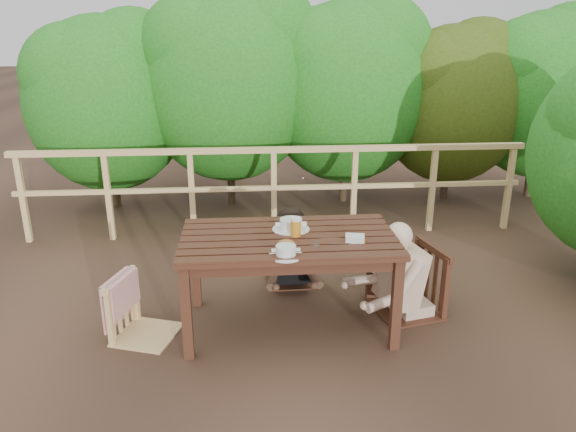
{
  "coord_description": "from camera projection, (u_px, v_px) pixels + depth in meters",
  "views": [
    {
      "loc": [
        -0.31,
        -3.82,
        2.26
      ],
      "look_at": [
        0.0,
        0.05,
        0.9
      ],
      "focal_mm": 34.21,
      "sensor_mm": 36.0,
      "label": 1
    }
  ],
  "objects": [
    {
      "name": "chair_right",
      "position": [
        410.0,
        253.0,
        4.41
      ],
      "size": [
        0.62,
        0.62,
        1.04
      ],
      "primitive_type": "cube",
      "rotation": [
        0.0,
        0.0,
        -1.34
      ],
      "color": "#3B1F13",
      "rests_on": "ground"
    },
    {
      "name": "diner_right",
      "position": [
        415.0,
        238.0,
        4.37
      ],
      "size": [
        0.75,
        0.66,
        1.31
      ],
      "primitive_type": null,
      "rotation": [
        0.0,
        0.0,
        1.8
      ],
      "color": "#D2AD8F",
      "rests_on": "ground"
    },
    {
      "name": "chair_left",
      "position": [
        142.0,
        283.0,
        4.07
      ],
      "size": [
        0.56,
        0.56,
        0.89
      ],
      "primitive_type": "cube",
      "rotation": [
        0.0,
        0.0,
        1.25
      ],
      "color": "#DEB572",
      "rests_on": "ground"
    },
    {
      "name": "hedge_row",
      "position": [
        300.0,
        55.0,
        6.78
      ],
      "size": [
        6.6,
        1.6,
        3.8
      ],
      "primitive_type": null,
      "color": "#206819",
      "rests_on": "ground"
    },
    {
      "name": "beer_glass",
      "position": [
        296.0,
        228.0,
        4.09
      ],
      "size": [
        0.08,
        0.08,
        0.16
      ],
      "primitive_type": "cylinder",
      "color": "gold",
      "rests_on": "table"
    },
    {
      "name": "bread_roll",
      "position": [
        286.0,
        245.0,
        3.89
      ],
      "size": [
        0.13,
        0.1,
        0.08
      ],
      "primitive_type": "ellipsoid",
      "color": "#AE813A",
      "rests_on": "table"
    },
    {
      "name": "soup_near",
      "position": [
        286.0,
        251.0,
        3.77
      ],
      "size": [
        0.24,
        0.24,
        0.08
      ],
      "primitive_type": "cylinder",
      "color": "white",
      "rests_on": "table"
    },
    {
      "name": "ground",
      "position": [
        289.0,
        325.0,
        4.37
      ],
      "size": [
        60.0,
        60.0,
        0.0
      ],
      "primitive_type": "plane",
      "color": "#4F3525",
      "rests_on": "ground"
    },
    {
      "name": "tumbler",
      "position": [
        316.0,
        246.0,
        3.87
      ],
      "size": [
        0.06,
        0.06,
        0.07
      ],
      "primitive_type": "cylinder",
      "color": "silver",
      "rests_on": "table"
    },
    {
      "name": "table",
      "position": [
        289.0,
        282.0,
        4.24
      ],
      "size": [
        1.61,
        0.91,
        0.75
      ],
      "primitive_type": "cube",
      "color": "#3B1F13",
      "rests_on": "ground"
    },
    {
      "name": "butter_tub",
      "position": [
        355.0,
        239.0,
        4.01
      ],
      "size": [
        0.16,
        0.12,
        0.06
      ],
      "primitive_type": "cube",
      "rotation": [
        0.0,
        0.0,
        -0.2
      ],
      "color": "white",
      "rests_on": "table"
    },
    {
      "name": "woman",
      "position": [
        289.0,
        222.0,
        4.93
      ],
      "size": [
        0.48,
        0.59,
        1.16
      ],
      "primitive_type": null,
      "rotation": [
        0.0,
        0.0,
        3.17
      ],
      "color": "black",
      "rests_on": "ground"
    },
    {
      "name": "railing",
      "position": [
        274.0,
        192.0,
        6.08
      ],
      "size": [
        5.6,
        0.1,
        1.01
      ],
      "primitive_type": "cube",
      "color": "#DEB572",
      "rests_on": "ground"
    },
    {
      "name": "chair_far",
      "position": [
        289.0,
        240.0,
        4.96
      ],
      "size": [
        0.42,
        0.42,
        0.82
      ],
      "primitive_type": "cube",
      "rotation": [
        0.0,
        0.0,
        0.02
      ],
      "color": "#3B1F13",
      "rests_on": "ground"
    },
    {
      "name": "soup_far",
      "position": [
        291.0,
        225.0,
        4.24
      ],
      "size": [
        0.29,
        0.29,
        0.1
      ],
      "primitive_type": "cylinder",
      "color": "white",
      "rests_on": "table"
    }
  ]
}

